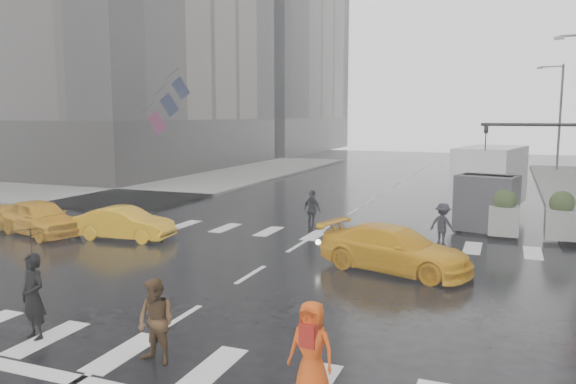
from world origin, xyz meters
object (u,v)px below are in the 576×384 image
at_px(box_truck, 489,183).
at_px(pedestrian_brown, 156,322).
at_px(traffic_signal_pole, 566,157).
at_px(pedestrian_orange, 312,349).
at_px(taxi_front, 40,218).
at_px(taxi_mid, 125,223).

bearing_deg(box_truck, pedestrian_brown, -94.64).
distance_m(traffic_signal_pole, pedestrian_orange, 15.31).
bearing_deg(box_truck, traffic_signal_pole, -39.19).
distance_m(taxi_front, taxi_mid, 3.64).
height_order(traffic_signal_pole, taxi_mid, traffic_signal_pole).
relative_size(taxi_front, taxi_mid, 1.11).
bearing_deg(taxi_mid, taxi_front, 94.54).
distance_m(taxi_front, box_truck, 18.99).
bearing_deg(pedestrian_orange, pedestrian_brown, -176.59).
height_order(taxi_front, taxi_mid, taxi_front).
distance_m(pedestrian_orange, box_truck, 17.87).
bearing_deg(taxi_front, pedestrian_orange, -102.49).
bearing_deg(pedestrian_orange, traffic_signal_pole, 76.95).
bearing_deg(pedestrian_orange, taxi_mid, 145.97).
bearing_deg(traffic_signal_pole, pedestrian_orange, -108.97).
height_order(taxi_mid, box_truck, box_truck).
xyz_separation_m(taxi_front, box_truck, (16.46, 9.41, 1.06)).
height_order(traffic_signal_pole, pedestrian_orange, traffic_signal_pole).
height_order(traffic_signal_pole, pedestrian_brown, traffic_signal_pole).
xyz_separation_m(pedestrian_orange, taxi_mid, (-10.65, 8.92, -0.22)).
relative_size(pedestrian_brown, box_truck, 0.27).
xyz_separation_m(pedestrian_orange, taxi_front, (-14.23, 8.29, -0.13)).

